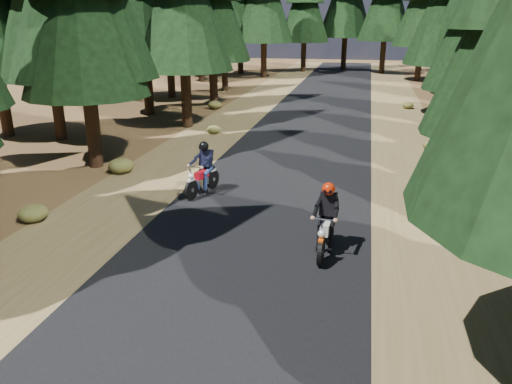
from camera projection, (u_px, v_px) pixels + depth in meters
ground at (243, 256)px, 11.89m from camera, size 120.00×120.00×0.00m
road at (279, 189)px, 16.50m from camera, size 6.00×100.00×0.01m
shoulder_l at (149, 180)px, 17.42m from camera, size 3.20×100.00×0.01m
shoulder_r at (424, 199)px, 15.57m from camera, size 3.20×100.00×0.01m
understory_shrubs at (331, 153)px, 19.89m from camera, size 14.68×30.69×0.70m
rider_lead at (326, 231)px, 11.81m from camera, size 0.71×1.98×1.73m
rider_follow at (202, 177)px, 15.86m from camera, size 1.06×1.97×1.68m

